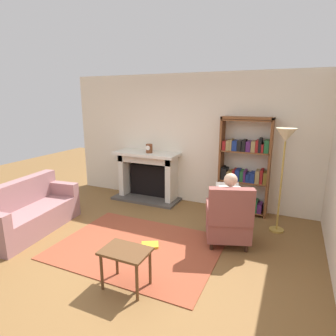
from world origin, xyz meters
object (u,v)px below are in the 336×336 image
Objects in this scene: fireplace at (148,174)px; mantel_clock at (149,148)px; armchair_reading at (229,219)px; bookshelf at (244,169)px; floor_lamp at (285,145)px; seated_reader at (228,204)px; sofa_floral at (29,213)px; side_table at (126,256)px.

fireplace is 7.73× the size of mantel_clock.
mantel_clock is at bearing -51.21° from armchair_reading.
bookshelf is (1.98, 0.14, -0.27)m from mantel_clock.
armchair_reading is (2.02, -1.26, -0.74)m from mantel_clock.
seated_reader is at bearing -134.10° from floor_lamp.
floor_lamp reaches higher than mantel_clock.
mantel_clock reaches higher than sofa_floral.
side_table is at bearing -123.57° from floor_lamp.
bookshelf is at bearing -107.86° from armchair_reading.
side_table is (2.32, -0.59, 0.09)m from sofa_floral.
seated_reader is at bearing -31.27° from fireplace.
mantel_clock reaches higher than fireplace.
mantel_clock is at bearing 170.80° from floor_lamp.
side_table is (1.22, -2.85, -0.16)m from fireplace.
bookshelf is at bearing 140.46° from floor_lamp.
fireplace is 2.63× the size of side_table.
seated_reader is at bearing -90.00° from armchair_reading.
sofa_floral is at bearing -155.95° from floor_lamp.
mantel_clock is 0.10× the size of bookshelf.
fireplace is 1.29× the size of seated_reader.
fireplace is 2.41m from seated_reader.
floor_lamp reaches higher than fireplace.
seated_reader is (2.06, -1.25, 0.05)m from fireplace.
sofa_floral is 3.16× the size of side_table.
seated_reader is 3.32m from sofa_floral.
fireplace is 2.95m from floor_lamp.
floor_lamp is (0.66, 0.83, 1.06)m from armchair_reading.
floor_lamp is at bearing -10.97° from fireplace.
sofa_floral is 2.39m from side_table.
armchair_reading is at bearing -32.04° from mantel_clock.
floor_lamp is at bearing -9.20° from mantel_clock.
side_table is at bearing -106.35° from bookshelf.
floor_lamp is at bearing -147.58° from armchair_reading.
bookshelf is at bearing 0.95° from fireplace.
bookshelf reaches higher than sofa_floral.
armchair_reading is 0.55× the size of floor_lamp.
floor_lamp is (3.85, 1.72, 1.16)m from sofa_floral.
seated_reader is (-0.04, 0.11, 0.20)m from armchair_reading.
armchair_reading is 0.55× the size of sofa_floral.
side_table is (-0.88, -1.48, -0.02)m from armchair_reading.
seated_reader is at bearing -78.65° from sofa_floral.
armchair_reading is at bearing -128.41° from floor_lamp.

